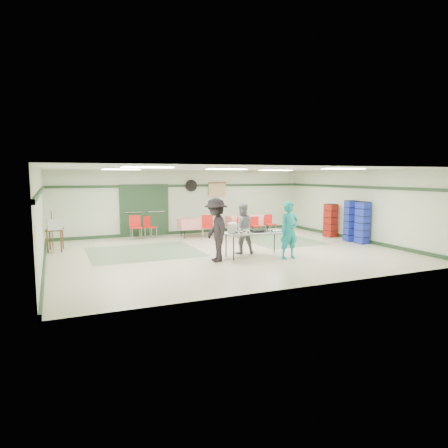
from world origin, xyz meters
name	(u,v)px	position (x,y,z in m)	size (l,w,h in m)	color
floor	(226,252)	(0.00, 0.00, 0.00)	(11.00, 11.00, 0.00)	beige
ceiling	(227,169)	(0.00, 0.00, 2.70)	(11.00, 11.00, 0.00)	white
wall_back	(184,202)	(0.00, 4.50, 1.35)	(11.00, 11.00, 0.00)	#B6C2A6
wall_front	(308,227)	(0.00, -4.50, 1.35)	(11.00, 11.00, 0.00)	#B6C2A6
wall_left	(40,218)	(-5.50, 0.00, 1.35)	(9.00, 9.00, 0.00)	#B6C2A6
wall_right	(359,206)	(5.50, 0.00, 1.35)	(9.00, 9.00, 0.00)	#B6C2A6
trim_back	(184,186)	(0.00, 4.47, 2.05)	(11.00, 0.06, 0.10)	#1E3821
baseboard_back	(185,232)	(0.00, 4.47, 0.06)	(11.00, 0.06, 0.12)	#1E3821
trim_left	(40,192)	(-5.47, 0.00, 2.05)	(9.00, 0.06, 0.10)	#1E3821
baseboard_left	(44,264)	(-5.47, 0.00, 0.06)	(9.00, 0.06, 0.12)	#1E3821
trim_right	(360,187)	(5.47, 0.00, 2.05)	(9.00, 0.06, 0.10)	#1E3821
baseboard_right	(357,239)	(5.47, 0.00, 0.06)	(9.00, 0.06, 0.12)	#1E3821
green_patch_a	(144,252)	(-2.50, 1.00, 0.00)	(3.50, 3.00, 0.01)	gray
green_patch_b	(277,239)	(2.80, 1.50, 0.00)	(2.50, 3.50, 0.01)	gray
double_door_left	(133,211)	(-2.20, 4.44, 1.05)	(0.90, 0.06, 2.10)	gray
double_door_right	(156,210)	(-1.25, 4.44, 1.05)	(0.90, 0.06, 2.10)	gray
door_frame	(144,211)	(-1.73, 4.42, 1.05)	(2.00, 0.03, 2.15)	#1E3821
wall_fan	(191,186)	(0.30, 4.44, 2.05)	(0.50, 0.50, 0.10)	black
scroll_banner	(217,190)	(1.50, 4.44, 1.85)	(0.80, 0.02, 0.60)	tan
serving_table	(255,234)	(0.48, -1.08, 0.72)	(1.96, 0.87, 0.76)	#B9B9B4
sheet_tray_right	(270,231)	(0.95, -1.19, 0.77)	(0.57, 0.44, 0.02)	silver
sheet_tray_mid	(251,231)	(0.45, -0.91, 0.77)	(0.59, 0.45, 0.02)	silver
sheet_tray_left	(241,233)	(-0.07, -1.23, 0.77)	(0.62, 0.47, 0.02)	silver
baking_pan	(259,231)	(0.61, -1.13, 0.80)	(0.52, 0.32, 0.08)	black
foam_box_stack	(232,228)	(-0.27, -1.04, 0.92)	(0.23, 0.21, 0.31)	white
volunteer_teal	(289,230)	(1.28, -1.75, 0.86)	(0.62, 0.41, 1.71)	teal
volunteer_grey	(242,228)	(0.32, -0.49, 0.82)	(0.79, 0.62, 1.63)	gray
volunteer_dark	(216,230)	(-0.87, -1.23, 0.92)	(1.19, 0.68, 1.84)	black
dining_table_a	(248,220)	(2.48, 3.33, 0.57)	(1.86, 0.85, 0.77)	red
dining_table_b	(200,223)	(0.28, 3.33, 0.57)	(1.75, 0.85, 0.77)	red
chair_a	(255,224)	(2.52, 2.76, 0.48)	(0.38, 0.38, 0.79)	red
chair_b	(242,225)	(1.90, 2.76, 0.48)	(0.45, 0.45, 0.79)	red
chair_c	(269,222)	(3.19, 2.76, 0.52)	(0.43, 0.43, 0.84)	red
chair_d	(207,224)	(0.38, 2.77, 0.57)	(0.57, 0.57, 0.93)	red
chair_loose_a	(149,225)	(-1.70, 3.80, 0.53)	(0.57, 0.57, 0.87)	red
chair_loose_b	(136,225)	(-2.26, 3.62, 0.58)	(0.44, 0.44, 0.95)	red
crate_stack_blue_a	(351,221)	(5.15, 0.05, 0.77)	(0.40, 0.40, 1.55)	#1B21A6
crate_stack_red	(331,220)	(5.15, 1.23, 0.67)	(0.41, 0.41, 1.34)	maroon
crate_stack_blue_b	(362,223)	(5.15, -0.58, 0.77)	(0.40, 0.40, 1.55)	#1B21A6
printer_table	(55,232)	(-5.15, 2.37, 0.62)	(0.59, 0.84, 0.74)	brown
office_printer	(54,224)	(-5.15, 2.11, 0.92)	(0.44, 0.38, 0.35)	beige
broom	(52,231)	(-5.23, 2.03, 0.70)	(0.03, 0.03, 1.35)	brown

